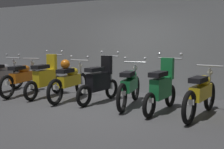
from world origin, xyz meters
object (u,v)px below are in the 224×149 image
(motorbike_slot_5, at_px, (130,85))
(motorbike_slot_7, at_px, (201,93))
(motorbike_slot_6, at_px, (162,88))
(motorbike_slot_0, at_px, (0,75))
(motorbike_slot_2, at_px, (46,78))
(motorbike_slot_4, at_px, (100,82))
(motorbike_slot_1, at_px, (22,78))
(motorbike_slot_3, at_px, (70,80))

(motorbike_slot_5, relative_size, motorbike_slot_7, 1.00)
(motorbike_slot_5, relative_size, motorbike_slot_6, 1.15)
(motorbike_slot_0, height_order, motorbike_slot_2, motorbike_slot_2)
(motorbike_slot_4, bearing_deg, motorbike_slot_6, -6.60)
(motorbike_slot_5, bearing_deg, motorbike_slot_1, -177.48)
(motorbike_slot_0, xyz_separation_m, motorbike_slot_5, (4.19, 0.19, -0.04))
(motorbike_slot_3, xyz_separation_m, motorbike_slot_5, (1.67, 0.12, -0.04))
(motorbike_slot_1, bearing_deg, motorbike_slot_6, -0.61)
(motorbike_slot_5, xyz_separation_m, motorbike_slot_6, (0.85, -0.19, 0.04))
(motorbike_slot_1, bearing_deg, motorbike_slot_2, 3.77)
(motorbike_slot_3, bearing_deg, motorbike_slot_2, 178.25)
(motorbike_slot_6, bearing_deg, motorbike_slot_4, 173.40)
(motorbike_slot_5, bearing_deg, motorbike_slot_6, -12.79)
(motorbike_slot_0, xyz_separation_m, motorbike_slot_7, (5.88, -0.02, -0.04))
(motorbike_slot_0, distance_m, motorbike_slot_7, 5.88)
(motorbike_slot_6, bearing_deg, motorbike_slot_7, -0.98)
(motorbike_slot_4, height_order, motorbike_slot_5, motorbike_slot_4)
(motorbike_slot_1, bearing_deg, motorbike_slot_5, 2.52)
(motorbike_slot_2, xyz_separation_m, motorbike_slot_4, (1.69, 0.09, 0.00))
(motorbike_slot_1, height_order, motorbike_slot_6, motorbike_slot_6)
(motorbike_slot_0, height_order, motorbike_slot_6, motorbike_slot_6)
(motorbike_slot_6, relative_size, motorbike_slot_7, 0.86)
(motorbike_slot_2, xyz_separation_m, motorbike_slot_3, (0.84, -0.03, 0.00))
(motorbike_slot_1, relative_size, motorbike_slot_5, 1.00)
(motorbike_slot_1, relative_size, motorbike_slot_4, 1.15)
(motorbike_slot_4, bearing_deg, motorbike_slot_7, -4.73)
(motorbike_slot_5, bearing_deg, motorbike_slot_7, -6.99)
(motorbike_slot_2, distance_m, motorbike_slot_4, 1.69)
(motorbike_slot_4, relative_size, motorbike_slot_5, 0.87)
(motorbike_slot_3, relative_size, motorbike_slot_7, 1.00)
(motorbike_slot_3, relative_size, motorbike_slot_5, 1.01)
(motorbike_slot_6, bearing_deg, motorbike_slot_1, 179.39)
(motorbike_slot_7, bearing_deg, motorbike_slot_3, 178.48)
(motorbike_slot_2, bearing_deg, motorbike_slot_5, 2.10)
(motorbike_slot_0, distance_m, motorbike_slot_1, 0.84)
(motorbike_slot_5, bearing_deg, motorbike_slot_2, -177.90)
(motorbike_slot_4, distance_m, motorbike_slot_5, 0.83)
(motorbike_slot_2, height_order, motorbike_slot_5, motorbike_slot_2)
(motorbike_slot_3, bearing_deg, motorbike_slot_5, 4.02)
(motorbike_slot_6, xyz_separation_m, motorbike_slot_7, (0.84, -0.01, -0.04))
(motorbike_slot_0, distance_m, motorbike_slot_4, 3.37)
(motorbike_slot_3, height_order, motorbike_slot_7, motorbike_slot_3)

